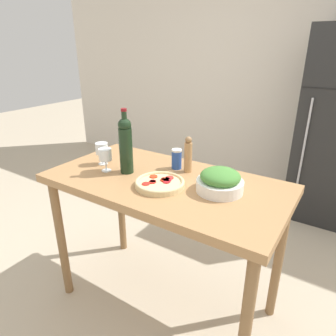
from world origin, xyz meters
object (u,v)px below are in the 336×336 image
(pepper_mill, at_px, (188,155))
(homemade_pizza, at_px, (160,183))
(wine_bottle, at_px, (126,144))
(salt_canister, at_px, (177,159))
(wine_glass_near, at_px, (105,156))
(wine_glass_far, at_px, (102,149))
(salad_bowl, at_px, (220,181))

(pepper_mill, bearing_deg, homemade_pizza, -95.93)
(wine_bottle, xyz_separation_m, salt_canister, (0.22, 0.21, -0.11))
(wine_glass_near, bearing_deg, salt_canister, 38.08)
(wine_glass_far, relative_size, salad_bowl, 0.57)
(homemade_pizza, bearing_deg, wine_bottle, 168.94)
(wine_glass_near, bearing_deg, pepper_mill, 31.42)
(pepper_mill, xyz_separation_m, homemade_pizza, (-0.03, -0.26, -0.09))
(salad_bowl, bearing_deg, wine_glass_near, -170.22)
(wine_bottle, relative_size, salad_bowl, 1.56)
(wine_bottle, height_order, wine_glass_far, wine_bottle)
(salt_canister, bearing_deg, wine_glass_near, -141.92)
(salt_canister, bearing_deg, wine_glass_far, -155.98)
(salad_bowl, relative_size, homemade_pizza, 0.91)
(pepper_mill, bearing_deg, wine_glass_near, -148.58)
(wine_glass_far, bearing_deg, pepper_mill, 19.79)
(wine_glass_near, distance_m, wine_glass_far, 0.12)
(wine_glass_near, bearing_deg, wine_glass_far, 144.10)
(wine_bottle, height_order, homemade_pizza, wine_bottle)
(salt_canister, bearing_deg, pepper_mill, -4.93)
(salad_bowl, bearing_deg, pepper_mill, 152.66)
(wine_glass_near, height_order, pepper_mill, pepper_mill)
(homemade_pizza, bearing_deg, wine_glass_near, 179.81)
(salt_canister, bearing_deg, wine_bottle, -135.82)
(salad_bowl, xyz_separation_m, homemade_pizza, (-0.30, -0.12, -0.04))
(wine_glass_near, bearing_deg, salad_bowl, 9.78)
(wine_bottle, height_order, salad_bowl, wine_bottle)
(wine_glass_near, distance_m, homemade_pizza, 0.41)
(salad_bowl, height_order, salt_canister, salad_bowl)
(wine_bottle, xyz_separation_m, wine_glass_far, (-0.22, 0.02, -0.08))
(homemade_pizza, xyz_separation_m, salt_canister, (-0.06, 0.27, 0.04))
(salt_canister, bearing_deg, salad_bowl, -22.52)
(wine_glass_far, xyz_separation_m, homemade_pizza, (0.50, -0.07, -0.08))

